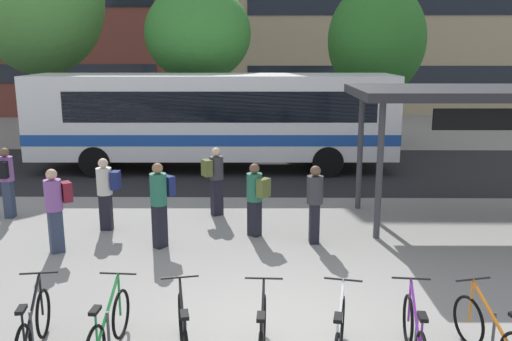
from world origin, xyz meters
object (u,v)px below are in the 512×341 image
Objects in this scene: transit_shelter at (496,97)px; parked_bicycle_white_4 at (339,338)px; parked_bicycle_black_0 at (33,329)px; commuter_maroon_pack_1 at (56,205)px; parked_bicycle_black_2 at (183,335)px; commuter_black_pack_6 at (315,198)px; parked_bicycle_black_3 at (262,336)px; street_tree_0 at (377,40)px; commuter_olive_pack_3 at (215,176)px; street_tree_2 at (38,0)px; parked_bicycle_green_1 at (109,330)px; commuter_navy_pack_2 at (106,189)px; street_tree_1 at (198,34)px; parked_bicycle_orange_6 at (492,337)px; commuter_olive_pack_5 at (256,195)px; city_bus at (212,117)px; commuter_navy_pack_0 at (160,199)px; parked_bicycle_purple_5 at (414,337)px; commuter_black_pack_4 at (6,178)px.

parked_bicycle_white_4 is at bearing -125.98° from transit_shelter.
commuter_maroon_pack_1 reaches higher than parked_bicycle_black_0.
commuter_maroon_pack_1 is (-3.10, 3.92, 0.62)m from parked_bicycle_black_2.
parked_bicycle_black_3 is at bearing -15.22° from commuter_black_pack_6.
parked_bicycle_black_2 is 1.01× the size of commuter_black_pack_6.
parked_bicycle_black_3 is at bearing -105.90° from street_tree_0.
transit_shelter is 6.76m from commuter_olive_pack_3.
transit_shelter is at bearing -34.91° from street_tree_2.
parked_bicycle_green_1 is 1.04× the size of commuter_navy_pack_2.
commuter_navy_pack_2 is at bearing 52.06° from parked_bicycle_white_4.
parked_bicycle_orange_6 is at bearing -70.21° from street_tree_1.
parked_bicycle_green_1 is 3.06m from parked_bicycle_white_4.
street_tree_0 is (3.54, 15.94, 3.97)m from parked_bicycle_white_4.
parked_bicycle_green_1 is 1.02× the size of commuter_black_pack_6.
commuter_maroon_pack_1 is (-9.42, -2.04, -1.97)m from transit_shelter.
transit_shelter is at bearing -50.33° from street_tree_1.
commuter_olive_pack_5 is at bearing -22.28° from parked_bicycle_black_2.
parked_bicycle_orange_6 is at bearing -99.50° from parked_bicycle_black_0.
transit_shelter is at bearing -34.63° from parked_bicycle_orange_6.
parked_bicycle_orange_6 is 5.88m from commuter_olive_pack_5.
commuter_olive_pack_5 is at bearing 24.92° from parked_bicycle_white_4.
parked_bicycle_orange_6 is 16.47m from street_tree_0.
street_tree_0 is at bearing -34.03° from parked_bicycle_black_0.
commuter_olive_pack_3 reaches higher than parked_bicycle_green_1.
city_bus is 7.98m from street_tree_0.
street_tree_1 is at bearing -78.25° from city_bus.
commuter_navy_pack_0 is (-7.39, -1.72, -1.94)m from transit_shelter.
parked_bicycle_black_0 is at bearing -69.61° from street_tree_2.
commuter_olive_pack_3 reaches higher than parked_bicycle_purple_5.
commuter_olive_pack_5 is at bearing -77.08° from street_tree_1.
transit_shelter is 3.71× the size of commuter_black_pack_4.
street_tree_2 is (-4.77, 11.94, 4.91)m from commuter_maroon_pack_1.
parked_bicycle_orange_6 is 0.94× the size of commuter_navy_pack_0.
transit_shelter is 4.85m from commuter_black_pack_6.
commuter_maroon_pack_1 is 5.27m from commuter_black_pack_6.
parked_bicycle_green_1 is at bearing 71.88° from parked_bicycle_black_2.
commuter_olive_pack_3 is at bearing -174.60° from commuter_maroon_pack_1.
parked_bicycle_green_1 is 0.27× the size of transit_shelter.
city_bus is 11.65m from parked_bicycle_green_1.
commuter_navy_pack_0 is 11.73m from street_tree_1.
parked_bicycle_white_4 is 1.02× the size of commuter_navy_pack_2.
street_tree_1 is at bearing -139.35° from commuter_navy_pack_0.
parked_bicycle_black_2 is 5.89m from commuter_navy_pack_2.
commuter_maroon_pack_1 reaches higher than parked_bicycle_purple_5.
parked_bicycle_purple_5 is 0.96× the size of commuter_navy_pack_0.
parked_bicycle_black_0 is 1.05× the size of commuter_olive_pack_5.
parked_bicycle_purple_5 is at bearing 112.48° from commuter_maroon_pack_1.
parked_bicycle_black_0 is 0.19× the size of street_tree_2.
parked_bicycle_white_4 is (2.03, -0.05, 0.00)m from parked_bicycle_black_2.
parked_bicycle_white_4 is 0.98× the size of commuter_black_pack_4.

